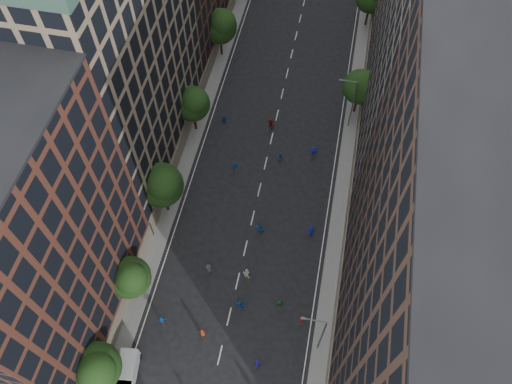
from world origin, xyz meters
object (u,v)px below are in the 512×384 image
skater_1 (257,363)px  streetlamp_near (320,334)px  cargo_van (128,370)px  streetlamp_far (352,102)px

skater_1 → streetlamp_near: bearing=-133.0°
cargo_van → streetlamp_near: bearing=11.8°
streetlamp_near → cargo_van: bearing=-160.9°
streetlamp_far → cargo_van: bearing=-116.3°
cargo_van → skater_1: 14.05m
streetlamp_near → streetlamp_far: 33.00m
streetlamp_far → skater_1: size_ratio=4.92×
streetlamp_far → skater_1: (-6.05, -36.25, -4.25)m
streetlamp_far → skater_1: bearing=-99.5°
streetlamp_near → skater_1: streetlamp_near is taller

